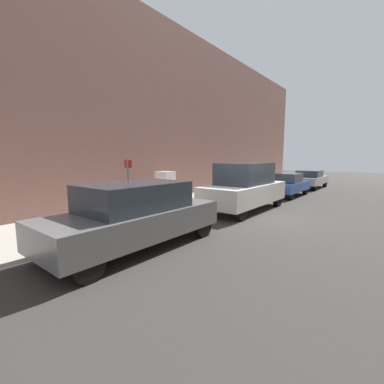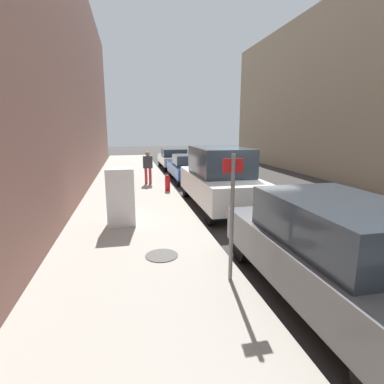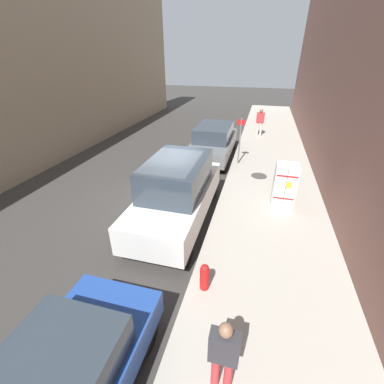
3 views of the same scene
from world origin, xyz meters
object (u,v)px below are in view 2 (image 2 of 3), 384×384
object	(u,v)px
fire_hydrant	(167,183)
parked_van_white	(220,178)
parked_hatchback_blue	(188,168)
parked_suv_gray	(338,253)
street_sign_post	(232,211)
pedestrian_walking_far	(148,166)
discarded_refrigerator	(121,197)
parked_sedan_silver	(173,158)

from	to	relation	value
fire_hydrant	parked_van_white	world-z (taller)	parked_van_white
parked_van_white	parked_hatchback_blue	world-z (taller)	parked_van_white
parked_suv_gray	parked_hatchback_blue	distance (m)	11.91
street_sign_post	parked_suv_gray	bearing A→B (deg)	-32.32
parked_van_white	pedestrian_walking_far	bearing A→B (deg)	115.80
discarded_refrigerator	parked_hatchback_blue	size ratio (longest dim) A/B	0.40
discarded_refrigerator	pedestrian_walking_far	world-z (taller)	discarded_refrigerator
pedestrian_walking_far	parked_van_white	bearing A→B (deg)	-175.45
discarded_refrigerator	fire_hydrant	bearing A→B (deg)	66.72
street_sign_post	parked_van_white	xyz separation A→B (m)	(1.44, 5.36, -0.33)
discarded_refrigerator	street_sign_post	size ratio (longest dim) A/B	0.71
fire_hydrant	parked_suv_gray	world-z (taller)	parked_suv_gray
discarded_refrigerator	parked_suv_gray	bearing A→B (deg)	-53.54
parked_suv_gray	parked_van_white	world-z (taller)	parked_van_white
street_sign_post	parked_van_white	size ratio (longest dim) A/B	0.45
fire_hydrant	parked_hatchback_blue	distance (m)	3.32
pedestrian_walking_far	parked_hatchback_blue	size ratio (longest dim) A/B	0.39
discarded_refrigerator	fire_hydrant	xyz separation A→B (m)	(1.88, 4.37, -0.44)
discarded_refrigerator	parked_sedan_silver	world-z (taller)	discarded_refrigerator
fire_hydrant	parked_sedan_silver	world-z (taller)	parked_sedan_silver
pedestrian_walking_far	street_sign_post	bearing A→B (deg)	163.30
street_sign_post	parked_van_white	distance (m)	5.56
pedestrian_walking_far	parked_sedan_silver	world-z (taller)	pedestrian_walking_far
fire_hydrant	pedestrian_walking_far	world-z (taller)	pedestrian_walking_far
discarded_refrigerator	parked_van_white	distance (m)	3.79
street_sign_post	parked_hatchback_blue	size ratio (longest dim) A/B	0.56
discarded_refrigerator	pedestrian_walking_far	bearing A→B (deg)	79.45
parked_hatchback_blue	parked_sedan_silver	size ratio (longest dim) A/B	0.91
fire_hydrant	parked_suv_gray	bearing A→B (deg)	-80.36
parked_suv_gray	parked_van_white	distance (m)	6.27
pedestrian_walking_far	parked_van_white	size ratio (longest dim) A/B	0.31
pedestrian_walking_far	parked_hatchback_blue	distance (m)	2.47
parked_sedan_silver	discarded_refrigerator	bearing A→B (deg)	-104.93
parked_sedan_silver	pedestrian_walking_far	bearing A→B (deg)	-109.01
fire_hydrant	parked_van_white	xyz separation A→B (m)	(1.52, -2.71, 0.59)
street_sign_post	fire_hydrant	world-z (taller)	street_sign_post
street_sign_post	parked_suv_gray	distance (m)	1.78
parked_hatchback_blue	parked_suv_gray	bearing A→B (deg)	-90.00
parked_suv_gray	street_sign_post	bearing A→B (deg)	147.68
street_sign_post	parked_suv_gray	size ratio (longest dim) A/B	0.46
street_sign_post	parked_hatchback_blue	distance (m)	11.11
fire_hydrant	parked_hatchback_blue	world-z (taller)	parked_hatchback_blue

